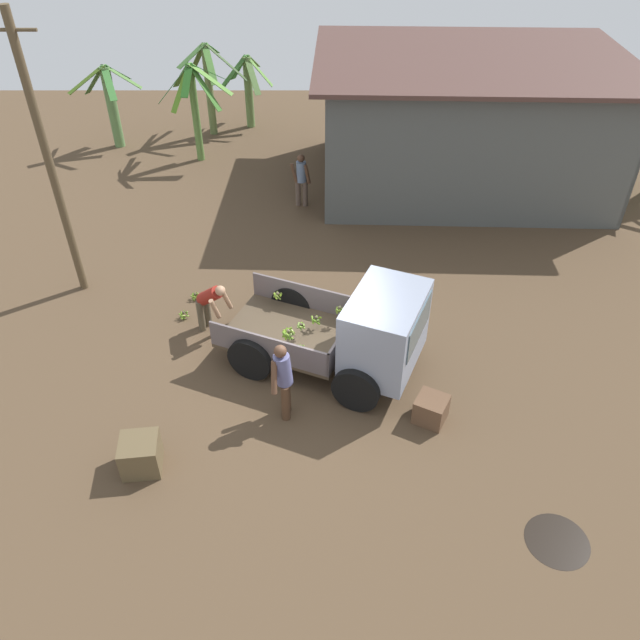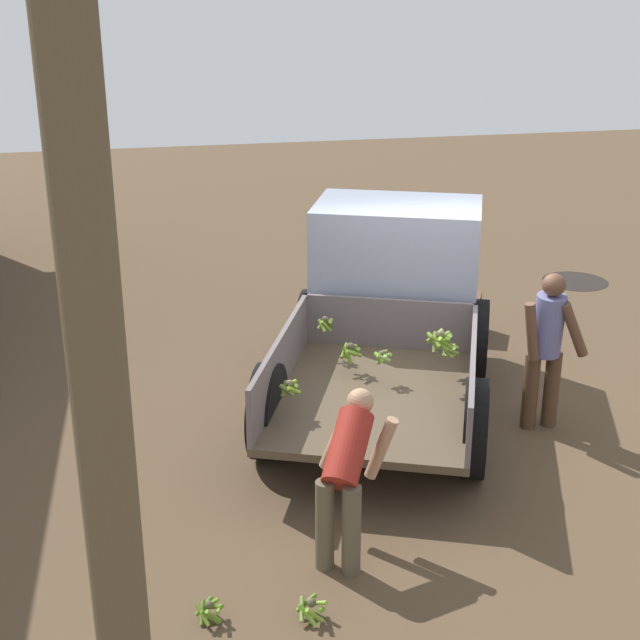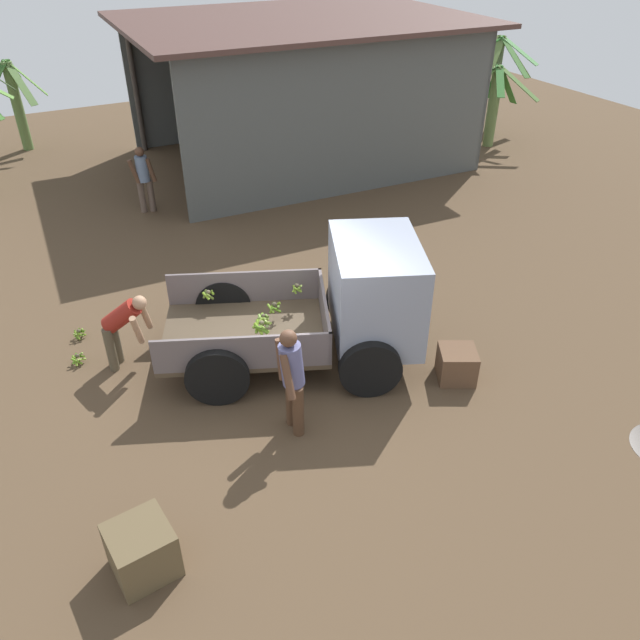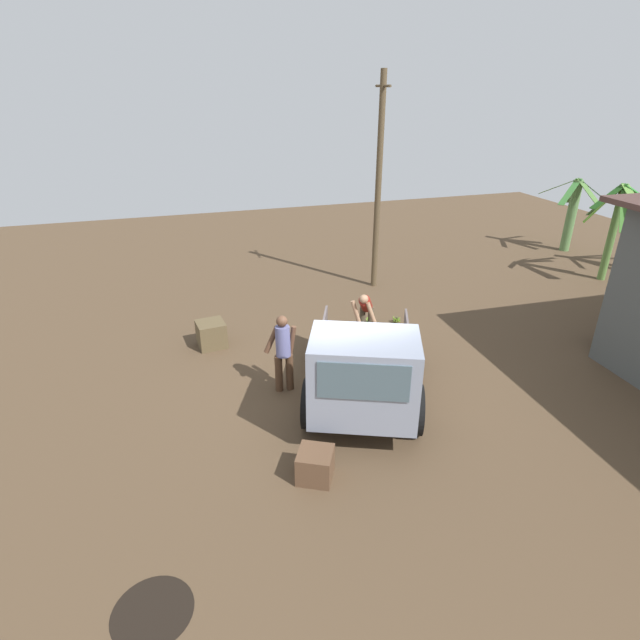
% 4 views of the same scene
% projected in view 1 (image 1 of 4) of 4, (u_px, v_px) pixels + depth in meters
% --- Properties ---
extents(ground, '(36.00, 36.00, 0.00)m').
position_uv_depth(ground, '(319.00, 372.00, 13.13)').
color(ground, brown).
extents(mud_patch_0, '(1.03, 1.03, 0.01)m').
position_uv_depth(mud_patch_0, '(557.00, 541.00, 10.01)').
color(mud_patch_0, black).
rests_on(mud_patch_0, ground).
extents(cargo_truck, '(4.51, 3.38, 2.05)m').
position_uv_depth(cargo_truck, '(364.00, 332.00, 12.47)').
color(cargo_truck, '#4B3D2C').
rests_on(cargo_truck, ground).
extents(warehouse_shed, '(9.47, 7.19, 3.85)m').
position_uv_depth(warehouse_shed, '(487.00, 95.00, 18.57)').
color(warehouse_shed, '#505452').
rests_on(warehouse_shed, ground).
extents(utility_pole, '(0.98, 0.19, 6.44)m').
position_uv_depth(utility_pole, '(50.00, 164.00, 13.52)').
color(utility_pole, brown).
rests_on(utility_pole, ground).
extents(banana_palm_1, '(2.31, 2.06, 2.82)m').
position_uv_depth(banana_palm_1, '(112.00, 105.00, 21.57)').
color(banana_palm_1, '#5B8449').
rests_on(banana_palm_1, ground).
extents(banana_palm_2, '(2.33, 2.59, 3.21)m').
position_uv_depth(banana_palm_2, '(209.00, 87.00, 22.34)').
color(banana_palm_2, olive).
rests_on(banana_palm_2, ground).
extents(banana_palm_3, '(1.91, 2.19, 2.62)m').
position_uv_depth(banana_palm_3, '(249.00, 90.00, 23.10)').
color(banana_palm_3, '#628145').
rests_on(banana_palm_3, ground).
extents(banana_palm_4, '(2.50, 2.25, 3.20)m').
position_uv_depth(banana_palm_4, '(195.00, 107.00, 20.44)').
color(banana_palm_4, '#5C873F').
rests_on(banana_palm_4, ground).
extents(person_foreground_visitor, '(0.40, 0.70, 1.73)m').
position_uv_depth(person_foreground_visitor, '(283.00, 378.00, 11.60)').
color(person_foreground_visitor, '#4E3322').
rests_on(person_foreground_visitor, ground).
extents(person_worker_loading, '(0.86, 0.80, 1.35)m').
position_uv_depth(person_worker_loading, '(210.00, 302.00, 13.73)').
color(person_worker_loading, brown).
rests_on(person_worker_loading, ground).
extents(person_bystander_near_shed, '(0.63, 0.35, 1.61)m').
position_uv_depth(person_bystander_near_shed, '(301.00, 178.00, 18.39)').
color(person_bystander_near_shed, brown).
rests_on(person_bystander_near_shed, ground).
extents(banana_bunch_on_ground_0, '(0.25, 0.24, 0.19)m').
position_uv_depth(banana_bunch_on_ground_0, '(184.00, 314.00, 14.51)').
color(banana_bunch_on_ground_0, '#4A4330').
rests_on(banana_bunch_on_ground_0, ground).
extents(banana_bunch_on_ground_1, '(0.22, 0.22, 0.18)m').
position_uv_depth(banana_bunch_on_ground_1, '(195.00, 296.00, 15.10)').
color(banana_bunch_on_ground_1, '#4B4431').
rests_on(banana_bunch_on_ground_1, ground).
extents(wooden_crate_0, '(0.75, 0.75, 0.65)m').
position_uv_depth(wooden_crate_0, '(141.00, 455.00, 10.99)').
color(wooden_crate_0, brown).
rests_on(wooden_crate_0, ground).
extents(wooden_crate_1, '(0.77, 0.77, 0.53)m').
position_uv_depth(wooden_crate_1, '(431.00, 409.00, 11.93)').
color(wooden_crate_1, brown).
rests_on(wooden_crate_1, ground).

